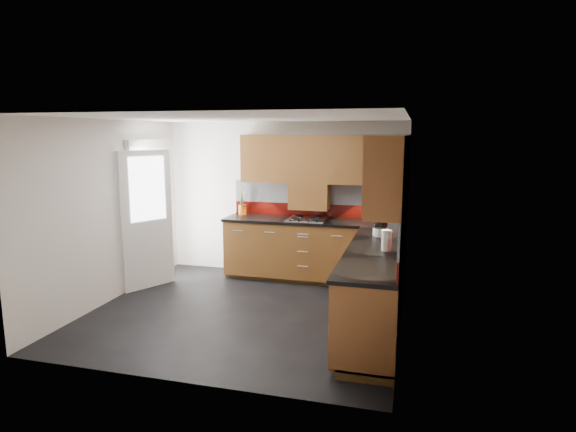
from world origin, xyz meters
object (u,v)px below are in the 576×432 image
(gas_hob, at_px, (307,219))
(utensil_pot, at_px, (242,209))
(food_processor, at_px, (380,225))
(toaster, at_px, (396,217))

(gas_hob, bearing_deg, utensil_pot, 169.85)
(utensil_pot, bearing_deg, gas_hob, -10.15)
(utensil_pot, xyz_separation_m, food_processor, (2.24, -1.06, 0.05))
(gas_hob, xyz_separation_m, toaster, (1.30, 0.09, 0.07))
(toaster, distance_m, food_processor, 0.97)
(gas_hob, bearing_deg, toaster, 3.86)
(utensil_pot, height_order, food_processor, utensil_pot)
(toaster, bearing_deg, food_processor, -99.33)
(food_processor, bearing_deg, toaster, 80.67)
(gas_hob, relative_size, food_processor, 1.82)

